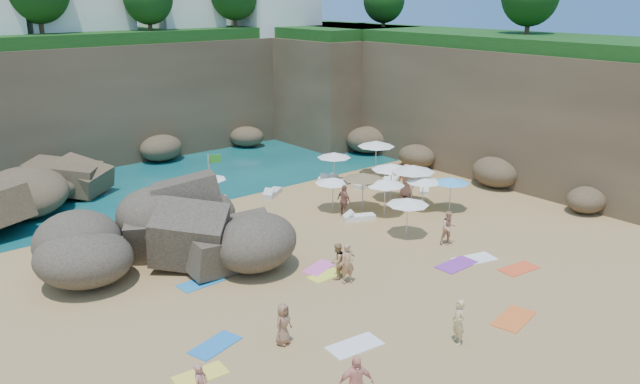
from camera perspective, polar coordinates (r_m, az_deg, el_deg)
ground at (r=27.81m, az=0.74°, el=-6.18°), size 120.00×120.00×0.00m
seawater at (r=53.28m, az=-20.58°, el=4.37°), size 120.00×120.00×0.00m
cliff_back at (r=48.64m, az=-16.86°, el=8.36°), size 44.00×8.00×8.00m
cliff_right at (r=45.37m, az=12.82°, el=8.06°), size 8.00×30.00×8.00m
cliff_corner at (r=52.18m, az=0.91°, el=9.70°), size 10.00×12.00×8.00m
rock_outcrop at (r=27.29m, az=-13.60°, el=-7.20°), size 8.32×6.59×3.11m
flag_pole at (r=31.74m, az=-9.90°, el=1.13°), size 0.71×0.23×3.69m
parasol_0 at (r=34.59m, az=-10.18°, el=1.38°), size 1.97×1.97×1.86m
parasol_1 at (r=33.42m, az=1.19°, el=1.07°), size 1.96×1.96×1.85m
parasol_2 at (r=40.24m, az=5.16°, el=4.43°), size 2.39×2.39×2.26m
parasol_3 at (r=38.30m, az=1.30°, el=3.40°), size 2.08×2.08×1.97m
parasol_4 at (r=40.17m, az=16.77°, el=3.78°), size 2.44×2.44×2.30m
parasol_5 at (r=33.99m, az=9.44°, el=1.16°), size 1.99×1.99×1.88m
parasol_6 at (r=33.45m, az=3.96°, el=1.47°), size 2.23×2.23×2.11m
parasol_7 at (r=34.56m, az=8.49°, el=2.15°), size 2.43×2.43×2.30m
parasol_8 at (r=35.26m, az=6.57°, el=2.31°), size 2.28×2.28×2.15m
parasol_9 at (r=30.07m, az=8.04°, el=-0.87°), size 2.04×2.04×1.93m
parasol_10 at (r=34.15m, az=11.91°, el=1.07°), size 1.97×1.97×1.86m
parasol_11 at (r=32.85m, az=5.97°, el=0.89°), size 2.09×2.09×1.98m
lounger_0 at (r=36.54m, az=-4.36°, el=-0.08°), size 1.75×1.41×0.27m
lounger_1 at (r=39.37m, az=0.75°, el=1.27°), size 1.69×0.95×0.25m
lounger_2 at (r=38.78m, az=6.48°, el=0.93°), size 1.92×1.52×0.29m
lounger_3 at (r=32.54m, az=3.59°, el=-2.33°), size 1.76×1.17×0.26m
lounger_4 at (r=38.17m, az=4.26°, el=0.71°), size 1.86×0.83×0.28m
lounger_5 at (r=37.59m, az=9.48°, el=0.22°), size 1.54×1.48×0.25m
towel_0 at (r=21.78m, az=-9.55°, el=-13.65°), size 1.96×1.34×0.03m
towel_2 at (r=24.10m, az=17.29°, el=-10.99°), size 2.09×1.34×0.03m
towel_4 at (r=20.39m, az=-10.86°, el=-16.13°), size 1.69×0.93×0.03m
towel_5 at (r=21.50m, az=3.21°, el=-13.86°), size 1.94×1.12×0.03m
towel_6 at (r=27.89m, az=12.38°, el=-6.51°), size 1.93×0.99×0.03m
towel_8 at (r=26.10m, az=-10.85°, el=-8.16°), size 1.86×0.98×0.03m
towel_9 at (r=26.98m, az=-0.08°, el=-6.93°), size 1.81×1.31×0.03m
towel_10 at (r=28.20m, az=17.72°, el=-6.69°), size 1.85×1.08×0.03m
towel_12 at (r=26.30m, az=0.53°, el=-7.62°), size 1.53×0.80×0.03m
towel_13 at (r=28.63m, az=13.93°, el=-5.97°), size 2.09×1.42×0.03m
person_stand_1 at (r=25.73m, az=1.57°, el=-6.34°), size 0.87×0.74×1.56m
person_stand_2 at (r=31.37m, az=-8.84°, el=-1.80°), size 1.24×1.03×1.80m
person_stand_3 at (r=32.75m, az=2.22°, el=-0.81°), size 0.46×1.03×1.74m
person_stand_4 at (r=36.26m, az=7.87°, el=1.04°), size 0.96×1.07×1.94m
person_stand_5 at (r=28.60m, az=-20.75°, el=-5.03°), size 1.48×0.66×1.54m
person_stand_6 at (r=21.73m, az=12.54°, el=-11.53°), size 0.56×0.68×1.60m
person_lie_2 at (r=21.54m, az=-3.36°, el=-13.25°), size 1.07×1.58×0.38m
person_lie_4 at (r=25.62m, az=2.54°, el=-7.90°), size 1.00×1.75×0.40m
person_lie_5 at (r=29.93m, az=11.64°, el=-4.16°), size 1.36×1.78×0.61m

